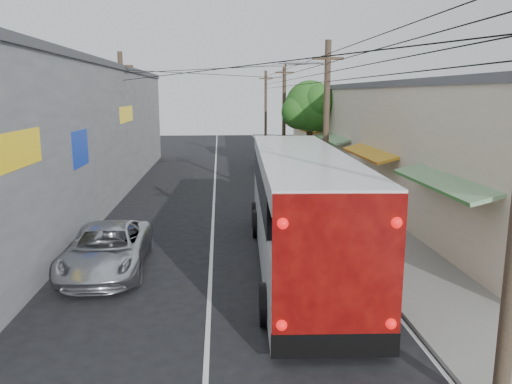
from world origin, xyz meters
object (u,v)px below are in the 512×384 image
Objects in this scene: jeepney at (107,249)px; parked_suv at (295,198)px; coach_bus at (300,206)px; pedestrian_near at (340,184)px; parked_car_far at (267,160)px; parked_car_mid at (276,175)px; pedestrian_far at (377,196)px.

parked_suv is (7.13, 6.79, 0.13)m from jeepney.
coach_bus reaches higher than pedestrian_near.
jeepney reaches higher than parked_car_far.
pedestrian_near is (3.65, 9.34, -0.96)m from coach_bus.
coach_bus is at bearing 82.62° from pedestrian_near.
coach_bus is 14.31m from parked_car_mid.
parked_car_far is 2.27× the size of pedestrian_far.
pedestrian_near is (9.98, 9.69, 0.27)m from jeepney.
pedestrian_far is (4.60, 6.03, -0.97)m from coach_bus.
parked_car_far is 16.09m from pedestrian_far.
jeepney is 16.23m from parked_car_mid.
pedestrian_near is at bearing -57.25° from parked_car_mid.
parked_car_mid is (0.00, 7.79, -0.18)m from parked_suv.
coach_bus is 6.46m from jeepney.
jeepney is 13.91m from pedestrian_near.
pedestrian_far is at bearing -72.44° from parked_car_far.
coach_bus is 3.36× the size of parked_car_far.
parked_suv is at bearing -87.53° from parked_car_mid.
parked_car_far is (7.28, 22.05, -0.09)m from jeepney.
jeepney is at bearing -103.80° from parked_car_far.
parked_car_mid is at bearing 62.23° from jeepney.
coach_bus is at bearing -88.04° from parked_car_far.
pedestrian_near is at bearing -71.65° from pedestrian_far.
jeepney is 1.31× the size of parked_car_mid.
parked_car_mid is 2.28× the size of pedestrian_near.
pedestrian_far is (0.94, -3.31, -0.02)m from pedestrian_near.
parked_suv is at bearing -86.11° from parked_car_far.
jeepney is at bearing -174.32° from coach_bus.
jeepney is 9.84m from parked_suv.
parked_car_far is (0.16, 7.48, -0.04)m from parked_car_mid.
pedestrian_far reaches higher than parked_suv.
jeepney is 3.00× the size of pedestrian_near.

